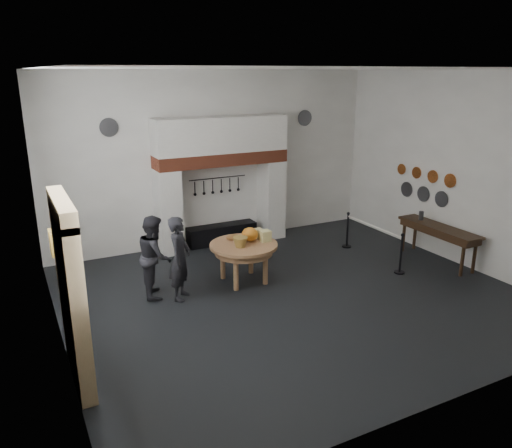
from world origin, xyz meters
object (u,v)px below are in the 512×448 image
visitor_near (180,258)px  side_table (439,227)px  barrier_post_near (401,255)px  barrier_post_far (347,231)px  visitor_far (155,256)px  work_table (244,245)px  iron_range (222,234)px

visitor_near → side_table: size_ratio=0.79×
barrier_post_near → barrier_post_far: size_ratio=1.00×
visitor_far → side_table: (6.61, -1.27, 0.02)m
visitor_near → side_table: 6.27m
barrier_post_far → work_table: bearing=-167.0°
barrier_post_near → side_table: bearing=7.1°
iron_range → work_table: (-0.60, -2.61, 0.59)m
visitor_near → barrier_post_far: 5.02m
visitor_far → work_table: bearing=-82.0°
iron_range → work_table: size_ratio=1.28×
visitor_far → side_table: bearing=-86.5°
iron_range → visitor_far: 3.52m
side_table → barrier_post_far: same height
iron_range → visitor_near: 3.56m
side_table → barrier_post_far: (-1.30, 1.84, -0.42)m
side_table → barrier_post_far: 2.29m
visitor_far → barrier_post_far: size_ratio=1.89×
work_table → barrier_post_near: (3.40, -1.21, -0.39)m
visitor_far → barrier_post_far: 5.36m
iron_range → side_table: side_table is taller
visitor_near → visitor_far: 0.57m
barrier_post_near → iron_range: bearing=126.2°
side_table → barrier_post_far: size_ratio=2.44×
visitor_near → side_table: bearing=-61.6°
work_table → side_table: side_table is taller
iron_range → work_table: work_table is taller
iron_range → visitor_near: (-2.11, -2.80, 0.62)m
visitor_far → side_table: visitor_far is taller
iron_range → barrier_post_far: size_ratio=2.11×
visitor_far → side_table: size_ratio=0.77×
visitor_near → barrier_post_near: 5.03m
visitor_near → barrier_post_near: bearing=-65.4°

